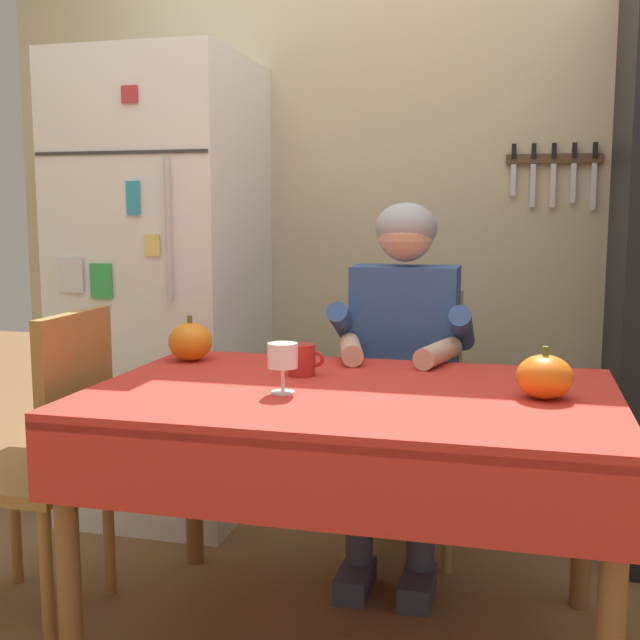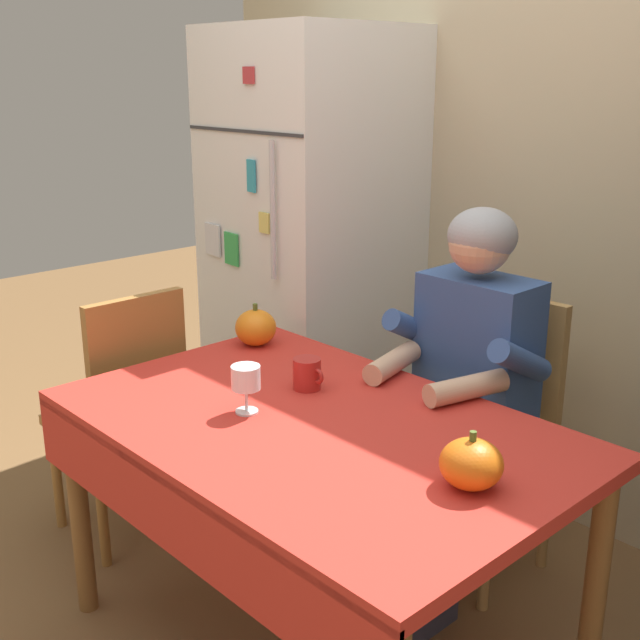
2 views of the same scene
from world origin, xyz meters
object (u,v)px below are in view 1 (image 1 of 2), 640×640
(coffee_mug, at_px, (302,360))
(chair_left_side, at_px, (48,453))
(seated_person, at_px, (402,353))
(refrigerator, at_px, (165,291))
(pumpkin_large, at_px, (544,377))
(pumpkin_medium, at_px, (190,342))
(wine_glass, at_px, (282,358))
(dining_table, at_px, (350,421))
(chair_behind_person, at_px, (409,405))

(coffee_mug, bearing_deg, chair_left_side, -164.56)
(seated_person, distance_m, chair_left_side, 1.17)
(refrigerator, relative_size, chair_left_side, 1.94)
(refrigerator, height_order, coffee_mug, refrigerator)
(pumpkin_large, height_order, pumpkin_medium, pumpkin_medium)
(wine_glass, xyz_separation_m, pumpkin_medium, (-0.42, 0.38, -0.03))
(chair_left_side, bearing_deg, seated_person, 34.16)
(refrigerator, height_order, dining_table, refrigerator)
(chair_behind_person, xyz_separation_m, pumpkin_medium, (-0.64, -0.50, 0.29))
(coffee_mug, bearing_deg, dining_table, -41.60)
(coffee_mug, distance_m, pumpkin_medium, 0.43)
(refrigerator, xyz_separation_m, coffee_mug, (0.77, -0.72, -0.11))
(dining_table, height_order, pumpkin_medium, pumpkin_medium)
(coffee_mug, distance_m, wine_glass, 0.25)
(chair_behind_person, bearing_deg, coffee_mug, -109.74)
(chair_behind_person, relative_size, pumpkin_large, 6.48)
(chair_behind_person, relative_size, wine_glass, 6.91)
(chair_left_side, distance_m, pumpkin_large, 1.43)
(chair_left_side, distance_m, coffee_mug, 0.80)
(refrigerator, relative_size, coffee_mug, 16.35)
(seated_person, relative_size, chair_left_side, 1.34)
(dining_table, bearing_deg, chair_behind_person, 86.52)
(refrigerator, relative_size, dining_table, 1.29)
(dining_table, relative_size, wine_glass, 10.40)
(pumpkin_medium, bearing_deg, seated_person, 25.87)
(chair_left_side, bearing_deg, dining_table, 2.56)
(coffee_mug, relative_size, wine_glass, 0.82)
(seated_person, relative_size, pumpkin_large, 8.68)
(chair_behind_person, distance_m, chair_left_side, 1.26)
(chair_left_side, xyz_separation_m, pumpkin_large, (1.40, 0.08, 0.29))
(pumpkin_large, bearing_deg, refrigerator, 149.68)
(dining_table, height_order, chair_behind_person, chair_behind_person)
(chair_behind_person, xyz_separation_m, chair_left_side, (-0.95, -0.83, 0.00))
(coffee_mug, xyz_separation_m, wine_glass, (0.01, -0.24, 0.05))
(refrigerator, bearing_deg, dining_table, -42.91)
(seated_person, bearing_deg, pumpkin_large, -51.56)
(wine_glass, bearing_deg, pumpkin_medium, 138.39)
(chair_behind_person, height_order, wine_glass, chair_behind_person)
(refrigerator, bearing_deg, pumpkin_medium, -58.45)
(dining_table, bearing_deg, refrigerator, 137.09)
(seated_person, distance_m, coffee_mug, 0.50)
(chair_behind_person, bearing_deg, chair_left_side, -138.73)
(refrigerator, height_order, chair_behind_person, refrigerator)
(pumpkin_medium, bearing_deg, chair_behind_person, 38.00)
(refrigerator, xyz_separation_m, chair_behind_person, (1.00, -0.09, -0.39))
(coffee_mug, relative_size, pumpkin_large, 0.77)
(dining_table, xyz_separation_m, seated_person, (0.05, 0.60, 0.08))
(pumpkin_medium, bearing_deg, coffee_mug, -18.35)
(dining_table, xyz_separation_m, pumpkin_large, (0.50, 0.04, 0.14))
(coffee_mug, bearing_deg, chair_behind_person, 70.26)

